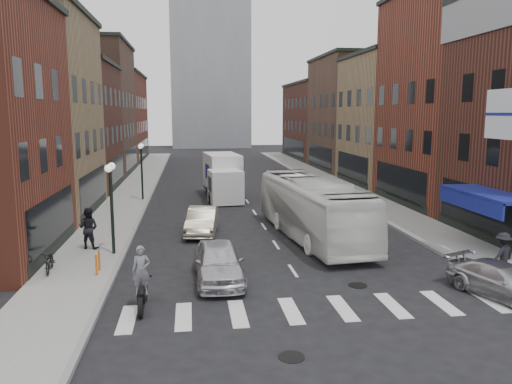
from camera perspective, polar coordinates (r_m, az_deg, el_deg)
ground at (r=19.33m, az=4.86°, el=-9.87°), size 160.00×160.00×0.00m
sidewalk_left at (r=40.57m, az=-13.85°, el=0.01°), size 3.00×74.00×0.15m
sidewalk_right at (r=42.21m, az=9.74°, el=0.49°), size 3.00×74.00×0.15m
curb_left at (r=40.44m, az=-11.73°, el=-0.05°), size 0.20×74.00×0.16m
curb_right at (r=41.80m, az=7.77°, el=0.35°), size 0.20×74.00×0.16m
crosswalk_stripes at (r=16.59m, az=7.14°, el=-13.17°), size 12.00×2.20×0.01m
bldg_left_mid_a at (r=33.69m, az=-26.90°, el=7.90°), size 10.30×10.20×12.30m
bldg_left_mid_b at (r=43.28m, az=-22.46°, el=6.90°), size 10.30×10.20×10.30m
bldg_left_far_a at (r=53.98m, az=-19.57°, el=8.94°), size 10.30×12.20×13.30m
bldg_left_far_b at (r=67.74m, az=-17.09°, el=8.13°), size 10.30×16.20×11.30m
bldg_right_mid_a at (r=37.09m, az=23.59°, el=9.68°), size 10.30×10.20×14.30m
bldg_right_mid_b at (r=45.96m, az=17.01°, el=7.89°), size 10.30×10.20×11.30m
bldg_right_far_a at (r=56.15m, az=12.34°, el=8.72°), size 10.30×12.20×12.30m
bldg_right_far_b at (r=69.50m, az=8.37°, el=8.03°), size 10.30×16.20×10.30m
awning_blue at (r=24.37m, az=24.56°, el=-0.34°), size 1.80×5.00×0.78m
billboard_sign at (r=22.25m, az=27.15°, el=7.75°), size 1.52×3.00×3.70m
distant_tower at (r=97.74m, az=-5.42°, el=20.05°), size 14.00×14.00×50.00m
streetlamp_near at (r=22.36m, az=-16.23°, el=0.08°), size 0.32×1.22×4.11m
streetlamp_far at (r=36.16m, az=-12.96°, el=3.50°), size 0.32×1.22×4.11m
bike_rack at (r=20.30m, az=-17.63°, el=-7.72°), size 0.08×0.68×0.80m
box_truck at (r=36.81m, az=-3.78°, el=1.73°), size 2.76×7.57×3.21m
motorcycle_rider at (r=16.53m, az=-12.92°, el=-9.77°), size 0.58×2.07×2.11m
transit_bus at (r=25.13m, az=6.43°, el=-1.85°), size 3.68×11.19×3.06m
sedan_left_near at (r=18.87m, az=-4.33°, el=-7.97°), size 1.85×4.39×1.48m
sedan_left_far at (r=26.17m, az=-6.17°, el=-3.30°), size 1.94×4.31×1.37m
curb_car at (r=19.18m, az=26.43°, el=-9.13°), size 2.93×4.33×1.17m
parked_bicycle at (r=21.11m, az=-22.49°, el=-7.31°), size 0.72×1.62×0.82m
ped_left_solo at (r=23.87m, az=-18.61°, el=-3.92°), size 1.04×0.79×1.89m
ped_right_a at (r=21.14m, az=26.35°, el=-6.37°), size 1.19×0.92×1.66m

